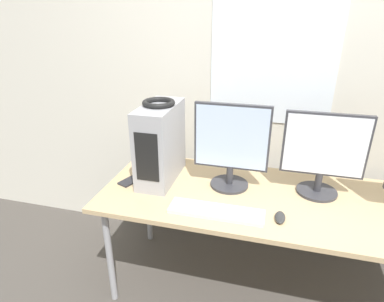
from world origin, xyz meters
The scene contains 9 objects.
wall_back centered at (0.00, 0.90, 1.35)m, with size 8.00×0.07×2.70m.
desk centered at (0.00, 0.39, 0.66)m, with size 2.02×0.77×0.71m.
pc_tower centered at (-0.72, 0.44, 0.95)m, with size 0.19×0.43×0.48m.
headphones centered at (-0.72, 0.44, 1.20)m, with size 0.19×0.19×0.03m.
monitor_main centered at (-0.29, 0.46, 0.98)m, with size 0.43×0.23×0.51m.
monitor_right_near centered at (0.22, 0.50, 0.96)m, with size 0.45×0.23×0.48m.
keyboard centered at (-0.31, 0.15, 0.72)m, with size 0.50×0.13×0.02m.
mouse centered at (0.02, 0.18, 0.72)m, with size 0.05×0.11×0.02m.
cell_phone centered at (-0.89, 0.34, 0.71)m, with size 0.12×0.15×0.01m.
Camera 1 is at (-0.07, -1.25, 1.68)m, focal length 30.00 mm.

